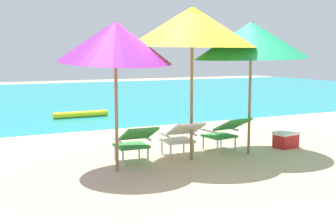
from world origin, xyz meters
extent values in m
plane|color=#CCB78E|center=(0.00, 4.00, 0.00)|extent=(40.00, 40.00, 0.00)
cube|color=teal|center=(0.00, 12.48, 0.00)|extent=(40.00, 18.00, 0.01)
cylinder|color=yellow|center=(-0.30, 5.76, 0.10)|extent=(1.60, 0.18, 0.18)
cube|color=#338E3D|center=(-0.93, 0.18, 0.28)|extent=(0.54, 0.52, 0.04)
cube|color=#338E3D|center=(-0.94, -0.19, 0.55)|extent=(0.54, 0.53, 0.27)
cylinder|color=silver|center=(-1.14, 0.40, 0.13)|extent=(0.04, 0.04, 0.26)
cylinder|color=silver|center=(-0.70, 0.38, 0.13)|extent=(0.04, 0.04, 0.26)
cylinder|color=silver|center=(-1.15, -0.02, 0.13)|extent=(0.04, 0.04, 0.26)
cylinder|color=silver|center=(-0.71, -0.04, 0.13)|extent=(0.04, 0.04, 0.26)
cube|color=silver|center=(-1.19, 0.19, 0.40)|extent=(0.05, 0.50, 0.03)
cube|color=silver|center=(-0.67, 0.17, 0.40)|extent=(0.05, 0.50, 0.03)
cube|color=silver|center=(-0.01, 0.24, 0.28)|extent=(0.55, 0.53, 0.04)
cube|color=silver|center=(-0.04, -0.12, 0.55)|extent=(0.55, 0.55, 0.27)
cylinder|color=silver|center=(-0.22, 0.47, 0.13)|extent=(0.04, 0.04, 0.26)
cylinder|color=silver|center=(0.22, 0.44, 0.13)|extent=(0.04, 0.04, 0.26)
cylinder|color=silver|center=(-0.25, 0.05, 0.13)|extent=(0.04, 0.04, 0.26)
cylinder|color=silver|center=(0.19, 0.02, 0.13)|extent=(0.04, 0.04, 0.26)
cube|color=silver|center=(-0.27, 0.26, 0.40)|extent=(0.06, 0.50, 0.03)
cube|color=silver|center=(0.25, 0.22, 0.40)|extent=(0.06, 0.50, 0.03)
cube|color=#338E3D|center=(0.91, 0.29, 0.28)|extent=(0.58, 0.57, 0.04)
cube|color=#338E3D|center=(0.96, -0.08, 0.55)|extent=(0.58, 0.58, 0.27)
cylinder|color=silver|center=(0.67, 0.47, 0.13)|extent=(0.04, 0.04, 0.26)
cylinder|color=silver|center=(1.10, 0.53, 0.13)|extent=(0.04, 0.04, 0.26)
cylinder|color=silver|center=(0.72, 0.05, 0.13)|extent=(0.04, 0.04, 0.26)
cylinder|color=silver|center=(1.16, 0.11, 0.13)|extent=(0.04, 0.04, 0.26)
cube|color=silver|center=(0.65, 0.25, 0.40)|extent=(0.10, 0.50, 0.03)
cube|color=silver|center=(1.17, 0.32, 0.40)|extent=(0.10, 0.50, 0.03)
cylinder|color=olive|center=(-1.35, -0.30, 0.87)|extent=(0.05, 0.05, 1.74)
cone|color=purple|center=(-1.35, -0.30, 2.01)|extent=(1.77, 1.81, 0.76)
sphere|color=#4C3823|center=(-1.35, -0.30, 2.29)|extent=(0.07, 0.07, 0.07)
cylinder|color=olive|center=(0.06, -0.15, 0.99)|extent=(0.05, 0.05, 1.98)
cone|color=yellow|center=(0.06, -0.15, 2.28)|extent=(2.17, 2.18, 0.72)
sphere|color=#4C3823|center=(0.06, -0.15, 2.58)|extent=(0.07, 0.07, 0.07)
cylinder|color=olive|center=(1.25, -0.18, 0.89)|extent=(0.05, 0.05, 1.77)
cone|color=#1E9E60|center=(1.25, -0.18, 2.07)|extent=(2.33, 2.32, 0.71)
sphere|color=#4C3823|center=(1.25, -0.18, 2.37)|extent=(0.07, 0.07, 0.07)
cube|color=red|center=(2.23, -0.07, 0.13)|extent=(0.49, 0.37, 0.26)
cube|color=white|center=(2.23, -0.07, 0.29)|extent=(0.51, 0.39, 0.06)
camera|label=1|loc=(-3.59, -6.65, 1.82)|focal=46.88mm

